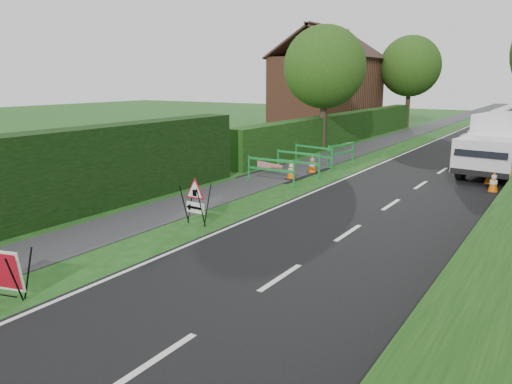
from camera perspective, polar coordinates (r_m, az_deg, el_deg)
The scene contains 20 objects.
ground at distance 10.80m, azimuth -11.65°, elevation -8.60°, with size 120.00×120.00×0.00m, color #1A4614.
road_surface at distance 42.55m, azimuth 26.43°, elevation 6.29°, with size 6.00×90.00×0.02m, color black.
footpath at distance 43.50m, azimuth 19.19°, elevation 7.03°, with size 2.00×90.00×0.02m, color #2D2D30.
hedge_west_near at distance 14.59m, azimuth -25.94°, elevation -3.99°, with size 1.10×18.00×2.50m, color black.
hedge_west_far at distance 31.79m, azimuth 10.01°, elevation 5.63°, with size 1.00×24.00×1.80m, color #14380F.
house_west at distance 40.89m, azimuth 8.03°, elevation 11.35°, with size 7.50×7.40×7.88m.
tree_nw at distance 27.73m, azimuth 7.85°, elevation 13.96°, with size 4.40×4.40×6.70m.
tree_fw at distance 42.77m, azimuth 17.22°, elevation 13.56°, with size 4.80×4.80×7.24m.
triangle_sign at distance 13.52m, azimuth -7.07°, elevation -0.66°, with size 0.77×0.77×1.10m.
works_van at distance 22.66m, azimuth 26.37°, elevation 4.98°, with size 2.80×5.67×2.48m.
traffic_cone_0 at distance 19.24m, azimuth 25.53°, elevation 1.08°, with size 0.38×0.38×0.79m.
traffic_cone_1 at distance 20.66m, azimuth 25.16°, elevation 1.86°, with size 0.38×0.38×0.79m.
traffic_cone_3 at distance 19.68m, azimuth 4.05°, elevation 2.56°, with size 0.38×0.38×0.79m.
traffic_cone_4 at distance 21.12m, azimuth 6.44°, elevation 3.22°, with size 0.38×0.38×0.79m.
ped_barrier_0 at distance 18.75m, azimuth 1.70°, elevation 2.81°, with size 2.07×0.38×1.00m.
ped_barrier_1 at distance 20.55m, azimuth 4.84°, elevation 3.66°, with size 2.08×0.51×1.00m.
ped_barrier_2 at distance 22.36m, azimuth 6.59°, elevation 4.37°, with size 2.09×0.76×1.00m.
ped_barrier_3 at distance 23.26m, azimuth 9.70°, elevation 4.60°, with size 0.70×2.09×1.00m.
redwhite_plank at distance 20.22m, azimuth 1.55°, elevation 1.74°, with size 1.50×0.04×0.25m, color red.
hatchback_car at distance 32.99m, azimuth 24.43°, elevation 6.01°, with size 1.45×3.61×1.23m, color silver.
Camera 1 is at (7.12, -7.12, 3.91)m, focal length 35.00 mm.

